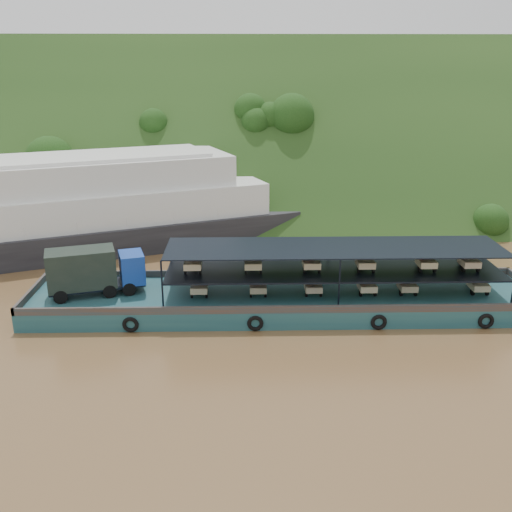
{
  "coord_description": "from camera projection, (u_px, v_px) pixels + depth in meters",
  "views": [
    {
      "loc": [
        -2.91,
        -36.08,
        16.36
      ],
      "look_at": [
        -2.0,
        3.0,
        3.2
      ],
      "focal_mm": 40.0,
      "sensor_mm": 36.0,
      "label": 1
    }
  ],
  "objects": [
    {
      "name": "ground",
      "position": [
        286.0,
        313.0,
        39.47
      ],
      "size": [
        160.0,
        160.0,
        0.0
      ],
      "primitive_type": "plane",
      "color": "brown",
      "rests_on": "ground"
    },
    {
      "name": "hillside",
      "position": [
        266.0,
        198.0,
        73.57
      ],
      "size": [
        140.0,
        39.6,
        39.6
      ],
      "primitive_type": "cube",
      "rotation": [
        0.79,
        0.0,
        0.0
      ],
      "color": "#193413",
      "rests_on": "ground"
    },
    {
      "name": "cargo_barge",
      "position": [
        269.0,
        294.0,
        39.85
      ],
      "size": [
        35.0,
        7.18,
        4.54
      ],
      "color": "#153F4B",
      "rests_on": "ground"
    },
    {
      "name": "passenger_ferry",
      "position": [
        71.0,
        209.0,
        52.65
      ],
      "size": [
        43.22,
        25.44,
        8.57
      ],
      "rotation": [
        0.0,
        0.0,
        0.38
      ],
      "color": "black",
      "rests_on": "ground"
    }
  ]
}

